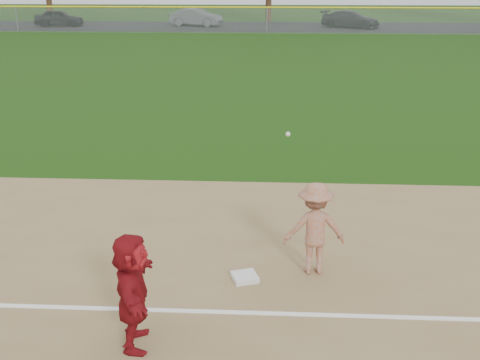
# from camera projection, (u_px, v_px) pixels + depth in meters

# --- Properties ---
(ground) EXTENTS (160.00, 160.00, 0.00)m
(ground) POSITION_uv_depth(u_px,v_px,m) (235.00, 287.00, 9.68)
(ground) COLOR #193E0C
(ground) RESTS_ON ground
(foul_line) EXTENTS (60.00, 0.10, 0.01)m
(foul_line) POSITION_uv_depth(u_px,v_px,m) (232.00, 312.00, 8.92)
(foul_line) COLOR white
(foul_line) RESTS_ON infield_dirt
(parking_asphalt) EXTENTS (120.00, 10.00, 0.01)m
(parking_asphalt) POSITION_uv_depth(u_px,v_px,m) (268.00, 27.00, 53.00)
(parking_asphalt) COLOR black
(parking_asphalt) RESTS_ON ground
(first_base) EXTENTS (0.50, 0.50, 0.09)m
(first_base) POSITION_uv_depth(u_px,v_px,m) (245.00, 277.00, 9.85)
(first_base) COLOR silver
(first_base) RESTS_ON infield_dirt
(base_runner) EXTENTS (0.70, 1.57, 1.63)m
(base_runner) POSITION_uv_depth(u_px,v_px,m) (133.00, 291.00, 7.90)
(base_runner) COLOR maroon
(base_runner) RESTS_ON infield_dirt
(car_left) EXTENTS (4.37, 2.15, 1.44)m
(car_left) POSITION_uv_depth(u_px,v_px,m) (59.00, 18.00, 53.07)
(car_left) COLOR black
(car_left) RESTS_ON parking_asphalt
(car_mid) EXTENTS (4.85, 2.72, 1.51)m
(car_mid) POSITION_uv_depth(u_px,v_px,m) (196.00, 17.00, 53.28)
(car_mid) COLOR #585A5F
(car_mid) RESTS_ON parking_asphalt
(car_right) EXTENTS (5.36, 3.78, 1.44)m
(car_right) POSITION_uv_depth(u_px,v_px,m) (350.00, 19.00, 51.58)
(car_right) COLOR black
(car_right) RESTS_ON parking_asphalt
(first_base_play) EXTENTS (1.07, 0.69, 2.46)m
(first_base_play) POSITION_uv_depth(u_px,v_px,m) (315.00, 228.00, 9.88)
(first_base_play) COLOR gray
(first_base_play) RESTS_ON infield_dirt
(outfield_fence) EXTENTS (110.00, 0.12, 110.00)m
(outfield_fence) POSITION_uv_depth(u_px,v_px,m) (267.00, 8.00, 46.70)
(outfield_fence) COLOR #999EA0
(outfield_fence) RESTS_ON ground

